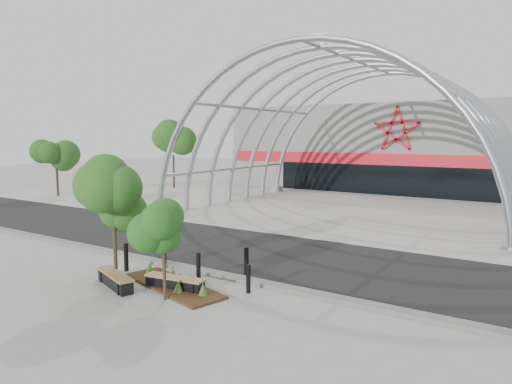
# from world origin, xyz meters

# --- Properties ---
(ground) EXTENTS (140.00, 140.00, 0.00)m
(ground) POSITION_xyz_m (0.00, 0.00, 0.00)
(ground) COLOR gray
(ground) RESTS_ON ground
(road) EXTENTS (140.00, 7.00, 0.02)m
(road) POSITION_xyz_m (0.00, 3.50, 0.01)
(road) COLOR black
(road) RESTS_ON ground
(forecourt) EXTENTS (60.00, 17.00, 0.04)m
(forecourt) POSITION_xyz_m (0.00, 15.50, 0.02)
(forecourt) COLOR #A7A296
(forecourt) RESTS_ON ground
(kerb) EXTENTS (60.00, 0.50, 0.12)m
(kerb) POSITION_xyz_m (0.00, -0.25, 0.06)
(kerb) COLOR #62625E
(kerb) RESTS_ON ground
(arena_building) EXTENTS (34.00, 15.24, 8.00)m
(arena_building) POSITION_xyz_m (0.00, 33.45, 3.99)
(arena_building) COLOR slate
(arena_building) RESTS_ON ground
(vault_canopy) EXTENTS (20.80, 15.80, 20.36)m
(vault_canopy) POSITION_xyz_m (0.00, 15.50, 0.02)
(vault_canopy) COLOR #A1A7AD
(vault_canopy) RESTS_ON ground
(planting_bed) EXTENTS (4.64, 2.48, 0.47)m
(planting_bed) POSITION_xyz_m (0.49, -2.05, 0.11)
(planting_bed) COLOR #341E0D
(planting_bed) RESTS_ON ground
(street_tree_0) EXTENTS (1.80, 1.80, 4.10)m
(street_tree_0) POSITION_xyz_m (-1.52, -2.75, 2.94)
(street_tree_0) COLOR #2D2313
(street_tree_0) RESTS_ON ground
(street_tree_1) EXTENTS (1.29, 1.29, 3.05)m
(street_tree_1) POSITION_xyz_m (1.18, -3.11, 2.19)
(street_tree_1) COLOR #312319
(street_tree_1) RESTS_ON ground
(bench_0) EXTENTS (2.32, 1.25, 0.48)m
(bench_0) POSITION_xyz_m (-1.11, -3.15, 0.23)
(bench_0) COLOR black
(bench_0) RESTS_ON ground
(bench_1) EXTENTS (2.22, 0.77, 0.46)m
(bench_1) POSITION_xyz_m (0.82, -2.27, 0.22)
(bench_1) COLOR black
(bench_1) RESTS_ON ground
(bollard_0) EXTENTS (0.17, 0.17, 1.09)m
(bollard_0) POSITION_xyz_m (-2.22, -1.67, 0.54)
(bollard_0) COLOR black
(bollard_0) RESTS_ON ground
(bollard_1) EXTENTS (0.17, 0.17, 1.08)m
(bollard_1) POSITION_xyz_m (-1.44, -0.43, 0.54)
(bollard_1) COLOR black
(bollard_1) RESTS_ON ground
(bollard_2) EXTENTS (0.17, 0.17, 1.04)m
(bollard_2) POSITION_xyz_m (1.87, 0.45, 0.52)
(bollard_2) COLOR black
(bollard_2) RESTS_ON ground
(bollard_3) EXTENTS (0.16, 0.16, 0.98)m
(bollard_3) POSITION_xyz_m (0.75, -0.96, 0.49)
(bollard_3) COLOR black
(bollard_3) RESTS_ON ground
(bollard_4) EXTENTS (0.15, 0.15, 0.95)m
(bollard_4) POSITION_xyz_m (3.05, -1.17, 0.48)
(bollard_4) COLOR black
(bollard_4) RESTS_ON ground
(bg_tree_0) EXTENTS (3.00, 3.00, 6.45)m
(bg_tree_0) POSITION_xyz_m (-20.00, 20.00, 4.64)
(bg_tree_0) COLOR #302017
(bg_tree_0) RESTS_ON ground
(bg_tree_2) EXTENTS (2.55, 2.55, 5.38)m
(bg_tree_2) POSITION_xyz_m (-24.00, 10.00, 3.86)
(bg_tree_2) COLOR black
(bg_tree_2) RESTS_ON ground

